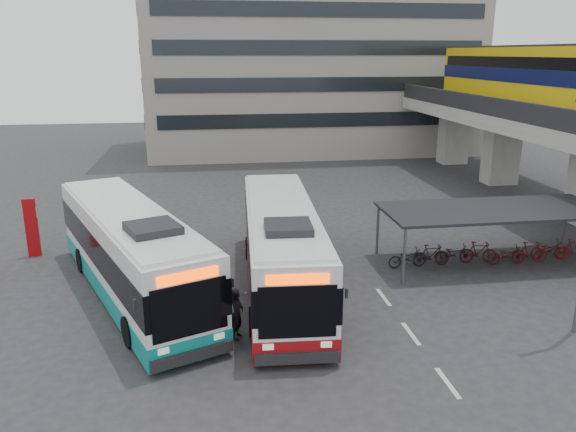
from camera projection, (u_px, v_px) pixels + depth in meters
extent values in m
plane|color=#28282B|center=(321.00, 301.00, 21.60)|extent=(120.00, 120.00, 0.00)
cube|color=gray|center=(501.00, 152.00, 40.46)|extent=(2.20, 1.60, 4.60)
cube|color=gray|center=(454.00, 136.00, 48.06)|extent=(2.20, 1.60, 4.60)
cube|color=gray|center=(556.00, 124.00, 34.00)|extent=(8.00, 32.00, 0.90)
cube|color=black|center=(500.00, 108.00, 33.18)|extent=(0.35, 32.00, 1.10)
cube|color=#C7A60B|center=(529.00, 78.00, 36.63)|extent=(2.90, 20.00, 3.90)
cube|color=#090F36|center=(530.00, 75.00, 36.57)|extent=(2.98, 20.02, 0.90)
cube|color=black|center=(531.00, 62.00, 36.35)|extent=(2.96, 19.20, 0.70)
cube|color=black|center=(533.00, 47.00, 36.08)|extent=(2.70, 19.60, 0.25)
cylinder|color=#595B60|center=(378.00, 230.00, 26.35)|extent=(0.12, 0.12, 2.40)
cylinder|color=#595B60|center=(565.00, 221.00, 27.72)|extent=(0.12, 0.12, 2.40)
cylinder|color=#595B60|center=(404.00, 256.00, 22.93)|extent=(0.12, 0.12, 2.40)
cube|color=black|center=(495.00, 210.00, 24.96)|extent=(10.00, 4.00, 0.12)
imported|color=black|center=(406.00, 257.00, 24.96)|extent=(1.71, 0.60, 0.90)
imported|color=black|center=(431.00, 255.00, 25.11)|extent=(1.66, 0.47, 1.00)
imported|color=black|center=(455.00, 255.00, 25.29)|extent=(1.71, 0.60, 0.90)
imported|color=black|center=(479.00, 252.00, 25.44)|extent=(1.66, 0.47, 1.00)
imported|color=#350C0F|center=(502.00, 252.00, 25.61)|extent=(1.71, 0.60, 0.90)
imported|color=#3F0C0F|center=(525.00, 250.00, 25.76)|extent=(1.66, 0.47, 1.00)
imported|color=#490C0F|center=(548.00, 250.00, 25.94)|extent=(1.71, 0.60, 0.90)
imported|color=#540C0F|center=(571.00, 247.00, 26.09)|extent=(1.66, 0.47, 1.00)
cube|color=gray|center=(308.00, 16.00, 53.12)|extent=(30.00, 15.00, 25.00)
cube|color=beige|center=(448.00, 383.00, 16.26)|extent=(0.15, 1.60, 0.01)
cube|color=beige|center=(411.00, 334.00, 19.11)|extent=(0.15, 1.60, 0.01)
cube|color=beige|center=(383.00, 297.00, 21.95)|extent=(0.15, 1.60, 0.01)
cube|color=white|center=(281.00, 244.00, 22.35)|extent=(3.40, 12.55, 2.85)
cube|color=maroon|center=(281.00, 274.00, 22.72)|extent=(3.44, 12.60, 0.78)
cube|color=black|center=(281.00, 241.00, 22.32)|extent=(3.46, 12.58, 1.19)
cube|color=#F54000|center=(298.00, 279.00, 16.12)|extent=(1.85, 0.19, 0.31)
cube|color=black|center=(288.00, 227.00, 18.92)|extent=(1.68, 1.75, 0.29)
cylinder|color=black|center=(254.00, 322.00, 18.84)|extent=(0.37, 1.05, 1.03)
cylinder|color=black|center=(302.00, 246.00, 26.17)|extent=(0.37, 1.05, 1.03)
cube|color=white|center=(131.00, 248.00, 21.72)|extent=(7.22, 12.69, 2.89)
cube|color=#0D7C78|center=(133.00, 280.00, 22.10)|extent=(7.27, 12.74, 0.79)
cube|color=black|center=(130.00, 245.00, 21.68)|extent=(7.28, 12.73, 1.21)
cube|color=#F54000|center=(188.00, 276.00, 16.21)|extent=(1.77, 0.78, 0.32)
cube|color=black|center=(153.00, 228.00, 18.65)|extent=(2.12, 2.16, 0.29)
cylinder|color=black|center=(130.00, 332.00, 18.16)|extent=(0.69, 1.09, 1.05)
cylinder|color=black|center=(139.00, 250.00, 25.64)|extent=(0.69, 1.09, 1.05)
imported|color=black|center=(237.00, 313.00, 18.60)|extent=(0.63, 0.76, 1.79)
cube|color=#9F090F|center=(32.00, 228.00, 26.05)|extent=(0.57, 0.23, 2.77)
cube|color=white|center=(30.00, 213.00, 25.85)|extent=(0.60, 0.11, 0.55)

